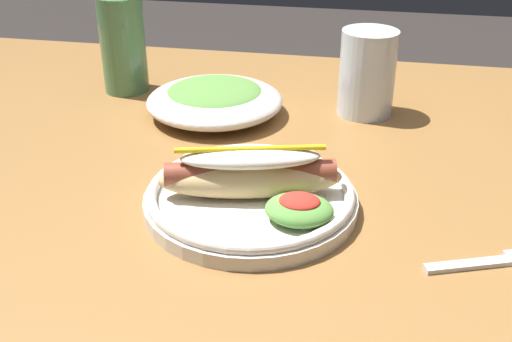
# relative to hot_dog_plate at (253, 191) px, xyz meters

# --- Properties ---
(dining_table) EXTENTS (1.42, 0.95, 0.74)m
(dining_table) POSITION_rel_hot_dog_plate_xyz_m (0.04, 0.08, -0.11)
(dining_table) COLOR olive
(dining_table) RESTS_ON ground_plane
(hot_dog_plate) EXTENTS (0.23, 0.23, 0.08)m
(hot_dog_plate) POSITION_rel_hot_dog_plate_xyz_m (0.00, 0.00, 0.00)
(hot_dog_plate) COLOR silver
(hot_dog_plate) RESTS_ON dining_table
(fork) EXTENTS (0.12, 0.06, 0.00)m
(fork) POSITION_rel_hot_dog_plate_xyz_m (0.25, -0.05, -0.02)
(fork) COLOR silver
(fork) RESTS_ON dining_table
(water_cup) EXTENTS (0.08, 0.08, 0.12)m
(water_cup) POSITION_rel_hot_dog_plate_xyz_m (0.11, 0.30, 0.04)
(water_cup) COLOR silver
(water_cup) RESTS_ON dining_table
(glass_bottle) EXTENTS (0.07, 0.07, 0.22)m
(glass_bottle) POSITION_rel_hot_dog_plate_xyz_m (-0.27, 0.32, 0.06)
(glass_bottle) COLOR #4C7F51
(glass_bottle) RESTS_ON dining_table
(side_bowl) EXTENTS (0.20, 0.20, 0.05)m
(side_bowl) POSITION_rel_hot_dog_plate_xyz_m (-0.11, 0.25, 0.00)
(side_bowl) COLOR silver
(side_bowl) RESTS_ON dining_table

